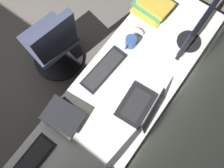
# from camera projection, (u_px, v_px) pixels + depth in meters

# --- Properties ---
(wall_back) EXTENTS (4.96, 0.10, 2.60)m
(wall_back) POSITION_uv_depth(u_px,v_px,m) (184.00, 123.00, 1.07)
(wall_back) COLOR slate
(wall_back) RESTS_ON ground
(desk) EXTENTS (2.26, 0.68, 0.73)m
(desk) POSITION_uv_depth(u_px,v_px,m) (117.00, 98.00, 1.76)
(desk) COLOR white
(desk) RESTS_ON ground
(drawer_pedestal) EXTENTS (0.40, 0.51, 0.69)m
(drawer_pedestal) POSITION_uv_depth(u_px,v_px,m) (138.00, 82.00, 2.13)
(drawer_pedestal) COLOR white
(drawer_pedestal) RESTS_ON ground
(monitor_primary) EXTENTS (0.52, 0.20, 0.47)m
(monitor_primary) POSITION_uv_depth(u_px,v_px,m) (201.00, 24.00, 1.58)
(monitor_primary) COLOR black
(monitor_primary) RESTS_ON desk
(laptop_leftmost) EXTENTS (0.33, 0.29, 0.21)m
(laptop_leftmost) POSITION_uv_depth(u_px,v_px,m) (143.00, 107.00, 1.62)
(laptop_leftmost) COLOR black
(laptop_leftmost) RESTS_ON desk
(keyboard_main) EXTENTS (0.43, 0.16, 0.02)m
(keyboard_main) POSITION_uv_depth(u_px,v_px,m) (104.00, 69.00, 1.75)
(keyboard_main) COLOR black
(keyboard_main) RESTS_ON desk
(keyboard_spare) EXTENTS (0.42, 0.14, 0.02)m
(keyboard_spare) POSITION_uv_depth(u_px,v_px,m) (29.00, 163.00, 1.55)
(keyboard_spare) COLOR black
(keyboard_spare) RESTS_ON desk
(mouse_main) EXTENTS (0.06, 0.10, 0.03)m
(mouse_main) POSITION_uv_depth(u_px,v_px,m) (138.00, 31.00, 1.85)
(mouse_main) COLOR silver
(mouse_main) RESTS_ON desk
(book_stack_near) EXTENTS (0.24, 0.31, 0.12)m
(book_stack_near) POSITION_uv_depth(u_px,v_px,m) (152.00, 7.00, 1.87)
(book_stack_near) COLOR gold
(book_stack_near) RESTS_ON desk
(book_stack_far) EXTENTS (0.25, 0.30, 0.08)m
(book_stack_far) POSITION_uv_depth(u_px,v_px,m) (65.00, 116.00, 1.61)
(book_stack_far) COLOR beige
(book_stack_far) RESTS_ON desk
(coffee_mug) EXTENTS (0.13, 0.09, 0.10)m
(coffee_mug) POSITION_uv_depth(u_px,v_px,m) (131.00, 42.00, 1.78)
(coffee_mug) COLOR #335193
(coffee_mug) RESTS_ON desk
(office_chair) EXTENTS (0.56, 0.59, 0.97)m
(office_chair) POSITION_uv_depth(u_px,v_px,m) (54.00, 45.00, 2.13)
(office_chair) COLOR #383D56
(office_chair) RESTS_ON ground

